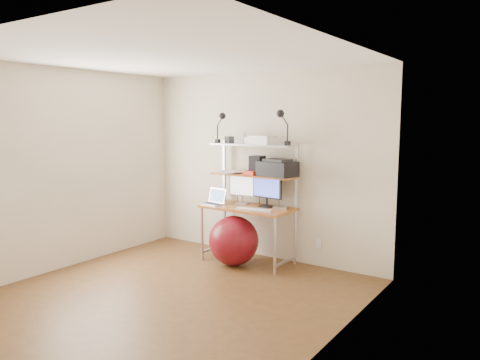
# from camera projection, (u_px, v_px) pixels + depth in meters

# --- Properties ---
(room) EXTENTS (3.60, 3.60, 3.60)m
(room) POSITION_uv_depth(u_px,v_px,m) (172.00, 180.00, 4.84)
(room) COLOR brown
(room) RESTS_ON ground
(computer_desk) EXTENTS (1.20, 0.60, 1.57)m
(computer_desk) POSITION_uv_depth(u_px,v_px,m) (251.00, 190.00, 6.11)
(computer_desk) COLOR #A76020
(computer_desk) RESTS_ON ground
(desktop) EXTENTS (1.20, 0.60, 0.00)m
(desktop) POSITION_uv_depth(u_px,v_px,m) (248.00, 207.00, 6.08)
(desktop) COLOR #A76020
(desktop) RESTS_ON computer_desk
(mid_shelf) EXTENTS (1.18, 0.34, 0.00)m
(mid_shelf) POSITION_uv_depth(u_px,v_px,m) (253.00, 174.00, 6.13)
(mid_shelf) COLOR #A76020
(mid_shelf) RESTS_ON computer_desk
(top_shelf) EXTENTS (1.18, 0.34, 0.00)m
(top_shelf) POSITION_uv_depth(u_px,v_px,m) (254.00, 144.00, 6.08)
(top_shelf) COLOR #B4B4B9
(top_shelf) RESTS_ON computer_desk
(floor) EXTENTS (3.60, 3.60, 0.00)m
(floor) POSITION_uv_depth(u_px,v_px,m) (174.00, 295.00, 5.00)
(floor) COLOR brown
(floor) RESTS_ON ground
(wall_outlet) EXTENTS (0.08, 0.01, 0.12)m
(wall_outlet) POSITION_uv_depth(u_px,v_px,m) (318.00, 243.00, 5.95)
(wall_outlet) COLOR white
(wall_outlet) RESTS_ON room
(monitor_silver) EXTENTS (0.37, 0.16, 0.41)m
(monitor_silver) POSITION_uv_depth(u_px,v_px,m) (242.00, 188.00, 6.25)
(monitor_silver) COLOR #B2B2B7
(monitor_silver) RESTS_ON desktop
(monitor_black) EXTENTS (0.46, 0.15, 0.46)m
(monitor_black) POSITION_uv_depth(u_px,v_px,m) (267.00, 189.00, 6.04)
(monitor_black) COLOR black
(monitor_black) RESTS_ON desktop
(laptop) EXTENTS (0.33, 0.29, 0.26)m
(laptop) POSITION_uv_depth(u_px,v_px,m) (215.00, 201.00, 6.26)
(laptop) COLOR silver
(laptop) RESTS_ON desktop
(keyboard) EXTENTS (0.41, 0.18, 0.01)m
(keyboard) POSITION_uv_depth(u_px,v_px,m) (251.00, 209.00, 5.89)
(keyboard) COLOR white
(keyboard) RESTS_ON desktop
(mouse) EXTENTS (0.11, 0.09, 0.03)m
(mouse) POSITION_uv_depth(u_px,v_px,m) (267.00, 211.00, 5.72)
(mouse) COLOR white
(mouse) RESTS_ON desktop
(mac_mini) EXTENTS (0.23, 0.23, 0.03)m
(mac_mini) POSITION_uv_depth(u_px,v_px,m) (281.00, 208.00, 5.92)
(mac_mini) COLOR silver
(mac_mini) RESTS_ON desktop
(phone) EXTENTS (0.10, 0.14, 0.01)m
(phone) POSITION_uv_depth(u_px,v_px,m) (240.00, 208.00, 5.98)
(phone) COLOR black
(phone) RESTS_ON desktop
(printer) EXTENTS (0.51, 0.39, 0.22)m
(printer) POSITION_uv_depth(u_px,v_px,m) (277.00, 168.00, 5.91)
(printer) COLOR black
(printer) RESTS_ON mid_shelf
(nas_cube) EXTENTS (0.17, 0.17, 0.24)m
(nas_cube) POSITION_uv_depth(u_px,v_px,m) (257.00, 165.00, 6.12)
(nas_cube) COLOR black
(nas_cube) RESTS_ON mid_shelf
(red_box) EXTENTS (0.21, 0.16, 0.05)m
(red_box) POSITION_uv_depth(u_px,v_px,m) (251.00, 173.00, 6.07)
(red_box) COLOR red
(red_box) RESTS_ON mid_shelf
(scanner) EXTENTS (0.44, 0.34, 0.10)m
(scanner) POSITION_uv_depth(u_px,v_px,m) (262.00, 140.00, 5.98)
(scanner) COLOR white
(scanner) RESTS_ON top_shelf
(box_white) EXTENTS (0.15, 0.14, 0.15)m
(box_white) POSITION_uv_depth(u_px,v_px,m) (240.00, 138.00, 6.17)
(box_white) COLOR white
(box_white) RESTS_ON top_shelf
(box_grey) EXTENTS (0.11, 0.11, 0.09)m
(box_grey) POSITION_uv_depth(u_px,v_px,m) (229.00, 140.00, 6.31)
(box_grey) COLOR #29292B
(box_grey) RESTS_ON top_shelf
(clip_lamp_left) EXTENTS (0.16, 0.09, 0.41)m
(clip_lamp_left) POSITION_uv_depth(u_px,v_px,m) (221.00, 121.00, 6.25)
(clip_lamp_left) COLOR black
(clip_lamp_left) RESTS_ON top_shelf
(clip_lamp_right) EXTENTS (0.17, 0.10, 0.44)m
(clip_lamp_right) POSITION_uv_depth(u_px,v_px,m) (282.00, 119.00, 5.72)
(clip_lamp_right) COLOR black
(clip_lamp_right) RESTS_ON top_shelf
(exercise_ball) EXTENTS (0.64, 0.64, 0.64)m
(exercise_ball) POSITION_uv_depth(u_px,v_px,m) (234.00, 241.00, 6.01)
(exercise_ball) COLOR maroon
(exercise_ball) RESTS_ON floor
(paper_stack) EXTENTS (0.42, 0.41, 0.02)m
(paper_stack) POSITION_uv_depth(u_px,v_px,m) (231.00, 172.00, 6.34)
(paper_stack) COLOR white
(paper_stack) RESTS_ON mid_shelf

